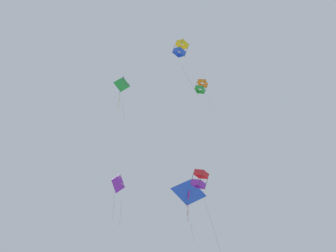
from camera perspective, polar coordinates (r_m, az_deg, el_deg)
name	(u,v)px	position (r m, az deg, el deg)	size (l,w,h in m)	color
kite_box_highest	(201,86)	(50.05, 5.49, 6.48)	(2.71, 2.09, 6.89)	orange
kite_diamond_low_drifter	(122,85)	(46.82, -7.59, 6.74)	(1.91, 2.02, 7.08)	green
kite_box_mid_left	(200,179)	(36.60, 5.23, -8.69)	(3.07, 2.80, 9.73)	red
kite_box_near_right	(181,49)	(39.43, 2.09, 12.58)	(2.97, 2.60, 8.33)	yellow
kite_delta_far_centre	(188,193)	(40.95, 3.38, -10.87)	(2.77, 3.22, 6.53)	blue
kite_diamond_upper_right	(118,184)	(40.60, -8.18, -9.40)	(2.23, 1.24, 6.46)	purple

